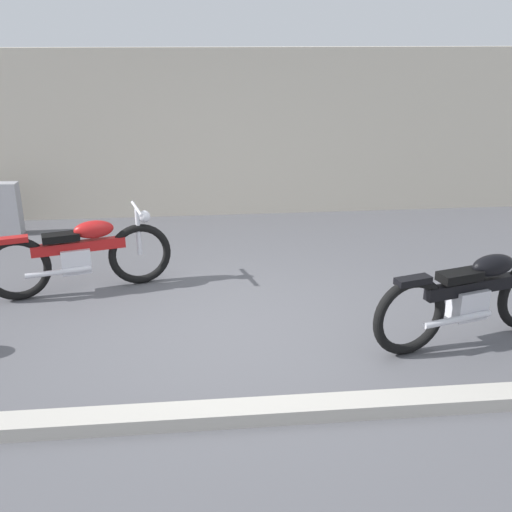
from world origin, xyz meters
TOP-DOWN VIEW (x-y plane):
  - ground_plane at (0.00, 0.00)m, footprint 40.00×40.00m
  - building_wall at (0.00, 4.24)m, footprint 18.00×0.30m
  - curb_strip at (0.00, -1.54)m, footprint 18.00×0.24m
  - stone_marker at (-3.20, 3.41)m, footprint 0.52×0.24m
  - motorcycle_black at (2.29, -0.47)m, footprint 2.14×0.83m
  - motorcycle_red at (-1.68, 1.14)m, footprint 2.07×0.78m

SIDE VIEW (x-z plane):
  - ground_plane at x=0.00m, z-range 0.00..0.00m
  - curb_strip at x=0.00m, z-range 0.00..0.12m
  - stone_marker at x=-3.20m, z-range 0.00..0.79m
  - motorcycle_red at x=-1.68m, z-range -0.02..0.93m
  - motorcycle_black at x=2.29m, z-range -0.02..0.97m
  - building_wall at x=0.00m, z-range 0.00..2.63m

